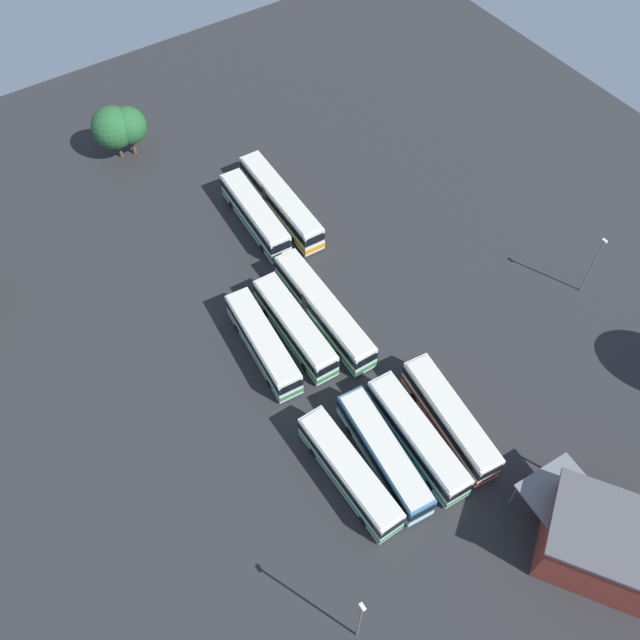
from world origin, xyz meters
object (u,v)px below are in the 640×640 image
(lamp_post_by_building, at_px, (593,264))
(tree_west_edge, at_px, (128,126))
(depot_building, at_px, (614,548))
(bus_row2_slot0, at_px, (349,472))
(tree_northeast, at_px, (113,128))
(bus_row2_slot2, at_px, (417,437))
(bus_row0_slot3, at_px, (281,201))
(bus_row2_slot1, at_px, (384,454))
(lamp_post_near_entrance, at_px, (360,620))
(bus_row1_slot1, at_px, (295,327))
(bus_row0_slot2, at_px, (255,214))
(bus_row2_slot3, at_px, (450,418))
(bus_row1_slot2, at_px, (323,310))
(bus_row1_slot0, at_px, (263,343))
(maintenance_shelter, at_px, (575,512))

(lamp_post_by_building, height_order, tree_west_edge, lamp_post_by_building)
(depot_building, height_order, tree_west_edge, tree_west_edge)
(bus_row2_slot0, bearing_deg, tree_northeast, 179.02)
(tree_northeast, bearing_deg, depot_building, 10.40)
(bus_row2_slot0, bearing_deg, bus_row2_slot2, 84.98)
(bus_row0_slot3, distance_m, tree_northeast, 23.00)
(bus_row2_slot1, relative_size, lamp_post_near_entrance, 1.39)
(bus_row2_slot2, bearing_deg, lamp_post_near_entrance, -53.66)
(bus_row0_slot3, bearing_deg, bus_row1_slot1, -27.03)
(bus_row2_slot0, relative_size, lamp_post_near_entrance, 1.35)
(bus_row0_slot2, relative_size, bus_row2_slot3, 1.02)
(bus_row0_slot3, bearing_deg, tree_northeast, -149.39)
(bus_row1_slot1, distance_m, depot_building, 34.13)
(bus_row1_slot2, distance_m, lamp_post_near_entrance, 30.47)
(bus_row2_slot2, height_order, lamp_post_by_building, lamp_post_by_building)
(bus_row1_slot1, relative_size, tree_west_edge, 1.92)
(bus_row2_slot3, distance_m, lamp_post_near_entrance, 20.27)
(bus_row1_slot2, bearing_deg, lamp_post_near_entrance, -28.81)
(bus_row2_slot1, relative_size, tree_northeast, 1.80)
(bus_row1_slot0, bearing_deg, bus_row1_slot1, 88.99)
(tree_west_edge, bearing_deg, depot_building, 9.09)
(bus_row2_slot3, bearing_deg, bus_row2_slot2, -92.07)
(maintenance_shelter, distance_m, lamp_post_near_entrance, 19.79)
(bus_row2_slot0, height_order, lamp_post_near_entrance, lamp_post_near_entrance)
(maintenance_shelter, xyz_separation_m, tree_northeast, (-64.81, -11.96, 0.89))
(tree_west_edge, bearing_deg, tree_northeast, -103.17)
(bus_row2_slot0, distance_m, lamp_post_near_entrance, 12.99)
(bus_row0_slot2, height_order, lamp_post_by_building, lamp_post_by_building)
(bus_row2_slot0, distance_m, tree_west_edge, 51.09)
(bus_row2_slot0, relative_size, bus_row2_slot2, 0.97)
(bus_row2_slot1, bearing_deg, bus_row2_slot3, 86.25)
(bus_row1_slot1, relative_size, maintenance_shelter, 1.43)
(tree_northeast, bearing_deg, bus_row0_slot2, 22.15)
(depot_building, bearing_deg, bus_row1_slot2, -170.47)
(bus_row2_slot0, height_order, lamp_post_by_building, lamp_post_by_building)
(bus_row1_slot0, height_order, lamp_post_by_building, lamp_post_by_building)
(bus_row0_slot2, relative_size, maintenance_shelter, 1.47)
(bus_row0_slot2, relative_size, depot_building, 0.97)
(bus_row1_slot2, height_order, tree_west_edge, tree_west_edge)
(tree_northeast, relative_size, tree_west_edge, 1.07)
(bus_row1_slot2, distance_m, depot_building, 33.56)
(bus_row2_slot2, bearing_deg, maintenance_shelter, 24.52)
(bus_row2_slot1, xyz_separation_m, bus_row2_slot2, (0.34, 3.45, 0.00))
(bus_row0_slot3, distance_m, bus_row1_slot0, 19.86)
(lamp_post_by_building, bearing_deg, tree_northeast, -145.74)
(bus_row0_slot3, bearing_deg, bus_row2_slot0, -21.55)
(bus_row2_slot2, height_order, lamp_post_near_entrance, lamp_post_near_entrance)
(bus_row1_slot2, height_order, depot_building, depot_building)
(tree_west_edge, bearing_deg, bus_row1_slot1, 2.91)
(bus_row1_slot2, bearing_deg, bus_row2_slot0, -26.48)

